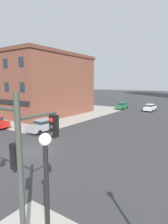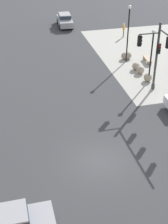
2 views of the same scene
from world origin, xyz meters
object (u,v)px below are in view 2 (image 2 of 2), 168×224
bollard_sphere_curb_d (125,56)px  bollard_sphere_curb_e (128,55)px  bollard_sphere_curb_c (136,66)px  car_parked_curb (65,20)px  bollard_sphere_curb_b (140,70)px  street_lamp_corner_near (152,50)px  traffic_signal_main (163,53)px  bench_near_signal (147,60)px  car_cross_eastbound (9,224)px  pedestrian_near_bench (124,29)px  street_lamp_mid_sidewalk (128,28)px  bollard_sphere_curb_a (148,77)px

bollard_sphere_curb_d → bollard_sphere_curb_e: (0.07, -0.37, 0.00)m
bollard_sphere_curb_c → car_parked_curb: (15.85, 4.15, 0.52)m
bollard_sphere_curb_b → bollard_sphere_curb_d: 3.77m
bollard_sphere_curb_d → car_parked_curb: size_ratio=0.18×
street_lamp_corner_near → car_parked_curb: 19.33m
bollard_sphere_curb_b → street_lamp_corner_near: (-1.93, -0.05, 2.79)m
traffic_signal_main → bollard_sphere_curb_e: size_ratio=8.00×
bollard_sphere_curb_c → bollard_sphere_curb_e: (2.91, -0.21, 0.00)m
bollard_sphere_curb_d → car_parked_curb: car_parked_curb is taller
bench_near_signal → car_cross_eastbound: 24.39m
bollard_sphere_curb_c → car_cross_eastbound: (-17.41, 13.55, 0.52)m
bollard_sphere_curb_d → bollard_sphere_curb_b: bearing=-176.1°
bollard_sphere_curb_b → pedestrian_near_bench: (10.61, -2.03, 0.63)m
bollard_sphere_curb_d → bench_near_signal: bearing=-124.0°
bollard_sphere_curb_d → street_lamp_mid_sidewalk: (-0.60, 0.06, 3.27)m
street_lamp_mid_sidewalk → car_cross_eastbound: (-19.65, 13.32, -2.75)m
bollard_sphere_curb_c → bollard_sphere_curb_d: 2.85m
bollard_sphere_curb_e → bench_near_signal: 2.18m
car_parked_curb → pedestrian_near_bench: bearing=-134.5°
bollard_sphere_curb_c → street_lamp_corner_near: street_lamp_corner_near is taller
bollard_sphere_curb_b → bench_near_signal: size_ratio=0.43×
bollard_sphere_curb_b → bollard_sphere_curb_d: size_ratio=1.00×
bench_near_signal → pedestrian_near_bench: pedestrian_near_bench is taller
bench_near_signal → car_parked_curb: size_ratio=0.41×
bollard_sphere_curb_b → street_lamp_mid_sidewalk: 4.56m
bollard_sphere_curb_e → car_cross_eastbound: 24.55m
bollard_sphere_curb_a → car_parked_curb: 19.03m
traffic_signal_main → bench_near_signal: (7.18, -2.07, -3.74)m
bollard_sphere_curb_b → bollard_sphere_curb_c: same height
street_lamp_mid_sidewalk → car_cross_eastbound: 23.90m
street_lamp_mid_sidewalk → car_parked_curb: street_lamp_mid_sidewalk is taller
street_lamp_mid_sidewalk → car_parked_curb: (13.61, 3.93, -2.75)m
pedestrian_near_bench → bollard_sphere_curb_e: bearing=164.2°
bench_near_signal → pedestrian_near_bench: bearing=-1.9°
bollard_sphere_curb_a → pedestrian_near_bench: (12.37, -1.98, 0.63)m
bollard_sphere_curb_d → car_parked_curb: bearing=17.1°
bench_near_signal → street_lamp_corner_near: street_lamp_corner_near is taller
traffic_signal_main → bollard_sphere_curb_d: bearing=-0.4°
bollard_sphere_curb_a → bench_near_signal: bearing=-22.4°
bollard_sphere_curb_e → car_cross_eastbound: (-20.33, 13.76, 0.52)m
traffic_signal_main → bollard_sphere_curb_a: bearing=-6.8°
street_lamp_corner_near → car_parked_curb: size_ratio=1.12×
car_parked_curb → street_lamp_corner_near: bearing=-167.1°
bench_near_signal → street_lamp_mid_sidewalk: bearing=70.1°
car_cross_eastbound → street_lamp_mid_sidewalk: bearing=-34.1°
bollard_sphere_curb_a → car_parked_curb: car_parked_curb is taller
street_lamp_mid_sidewalk → bollard_sphere_curb_d: bearing=-6.0°
bollard_sphere_curb_a → street_lamp_mid_sidewalk: 5.92m
bollard_sphere_curb_b → car_parked_curb: bearing=14.2°
bollard_sphere_curb_a → bollard_sphere_curb_e: 5.60m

